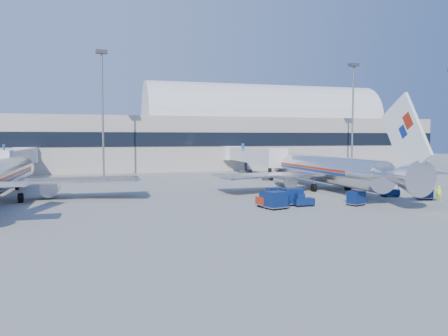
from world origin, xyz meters
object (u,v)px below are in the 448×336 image
object	(u,v)px
jetbridge_mid	(16,158)
cart_train_c	(276,200)
jetbridge_near	(249,155)
cart_train_a	(292,196)
barrier_near	(387,187)
tug_right	(389,191)
mast_east	(353,102)
cart_solo_far	(425,192)
tug_lead	(303,200)
barrier_mid	(407,186)
mast_west	(102,95)
cart_train_b	(280,201)
airliner_main	(327,169)
tug_left	(269,195)
cart_solo_near	(356,198)
barrier_far	(427,186)
ramp_worker	(439,193)
cart_open_red	(267,203)

from	to	relation	value
jetbridge_mid	cart_train_c	distance (m)	50.33
jetbridge_near	cart_train_a	size ratio (longest dim) A/B	12.59
barrier_near	jetbridge_mid	bearing A→B (deg)	151.20
tug_right	cart_train_a	xyz separation A→B (m)	(-14.65, -3.11, 0.34)
mast_east	cart_solo_far	bearing A→B (deg)	-109.98
tug_lead	mast_east	bearing A→B (deg)	51.18
barrier_mid	barrier_near	bearing A→B (deg)	180.00
jetbridge_mid	cart_train_a	world-z (taller)	jetbridge_mid
mast_west	mast_east	bearing A→B (deg)	0.00
jetbridge_mid	cart_train_b	world-z (taller)	jetbridge_mid
cart_train_a	tug_right	bearing A→B (deg)	9.38
airliner_main	tug_left	bearing A→B (deg)	-147.16
cart_train_a	cart_solo_near	xyz separation A→B (m)	(6.58, -2.08, -0.16)
jetbridge_near	mast_east	bearing A→B (deg)	-2.07
airliner_main	cart_train_b	world-z (taller)	airliner_main
barrier_far	tug_lead	bearing A→B (deg)	-158.34
mast_west	ramp_worker	xyz separation A→B (m)	(37.31, -38.36, -13.90)
tug_left	cart_train_c	bearing A→B (deg)	155.46
jetbridge_mid	cart_train_b	xyz separation A→B (m)	(31.72, -39.13, -3.13)
cart_train_c	ramp_worker	bearing A→B (deg)	-14.91
tug_left	barrier_far	bearing A→B (deg)	-88.65
airliner_main	ramp_worker	size ratio (longest dim) A/B	20.93
tug_right	tug_left	size ratio (longest dim) A/B	0.91
cart_open_red	barrier_mid	bearing A→B (deg)	4.42
barrier_mid	cart_train_a	size ratio (longest dim) A/B	1.37
barrier_near	cart_train_c	size ratio (longest dim) A/B	1.24
tug_right	cart_solo_far	xyz separation A→B (m)	(2.47, -3.32, 0.23)
cart_train_b	ramp_worker	xyz separation A→B (m)	(19.99, -0.04, 0.09)
tug_right	cart_train_b	size ratio (longest dim) A/B	1.12
mast_west	tug_right	xyz separation A→B (m)	(34.12, -33.58, -14.14)
barrier_far	tug_left	xyz separation A→B (m)	(-26.39, -5.10, 0.28)
jetbridge_mid	airliner_main	bearing A→B (deg)	-30.64
airliner_main	barrier_near	world-z (taller)	airliner_main
mast_east	tug_right	distance (m)	39.74
airliner_main	ramp_worker	world-z (taller)	airliner_main
mast_west	barrier_far	xyz separation A→B (m)	(44.60, -28.00, -14.34)
jetbridge_mid	cart_solo_near	size ratio (longest dim) A/B	12.79
jetbridge_mid	tug_left	xyz separation A→B (m)	(32.61, -33.91, -3.20)
mast_west	barrier_near	world-z (taller)	mast_west
cart_train_b	jetbridge_mid	bearing A→B (deg)	96.65
barrier_near	barrier_far	bearing A→B (deg)	0.00
cart_solo_far	cart_train_b	bearing A→B (deg)	-143.16
cart_train_c	cart_solo_near	bearing A→B (deg)	-16.51
cart_solo_far	tug_left	bearing A→B (deg)	-159.05
mast_east	cart_train_a	xyz separation A→B (m)	(-30.53, -36.68, -13.80)
barrier_far	tug_lead	world-z (taller)	tug_lead
barrier_mid	jetbridge_near	bearing A→B (deg)	115.44
cart_open_red	cart_solo_near	bearing A→B (deg)	-25.15
mast_west	cart_open_red	distance (m)	43.07
cart_train_a	cart_train_c	xyz separation A→B (m)	(-2.73, -1.94, -0.02)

